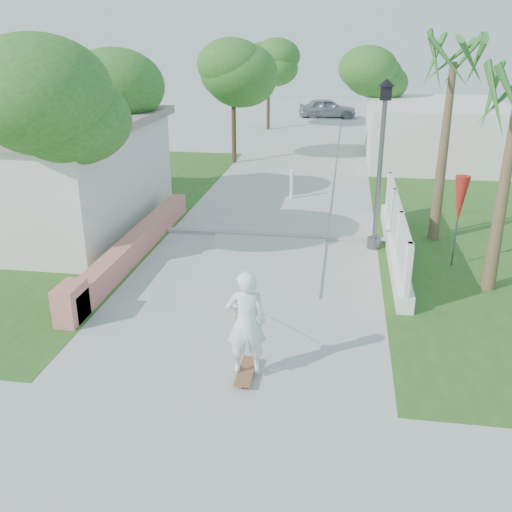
% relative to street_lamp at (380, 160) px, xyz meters
% --- Properties ---
extents(ground, '(90.00, 90.00, 0.00)m').
position_rel_street_lamp_xyz_m(ground, '(-2.90, -5.50, -2.43)').
color(ground, '#B7B7B2').
rests_on(ground, ground).
extents(path_strip, '(3.20, 36.00, 0.06)m').
position_rel_street_lamp_xyz_m(path_strip, '(-2.90, 14.50, -2.40)').
color(path_strip, '#B7B7B2').
rests_on(path_strip, ground).
extents(curb, '(6.50, 0.25, 0.10)m').
position_rel_street_lamp_xyz_m(curb, '(-2.90, 0.50, -2.38)').
color(curb, '#999993').
rests_on(curb, ground).
extents(grass_left, '(8.00, 20.00, 0.01)m').
position_rel_street_lamp_xyz_m(grass_left, '(-9.90, 2.50, -2.42)').
color(grass_left, '#2A591C').
rests_on(grass_left, ground).
extents(grass_right, '(8.00, 20.00, 0.01)m').
position_rel_street_lamp_xyz_m(grass_right, '(4.10, 2.50, -2.42)').
color(grass_right, '#2A591C').
rests_on(grass_right, ground).
extents(pink_wall, '(0.45, 8.20, 0.80)m').
position_rel_street_lamp_xyz_m(pink_wall, '(-6.20, -1.95, -2.11)').
color(pink_wall, '#BF6961').
rests_on(pink_wall, ground).
extents(house_left, '(8.40, 7.40, 3.23)m').
position_rel_street_lamp_xyz_m(house_left, '(-10.90, 0.50, -0.79)').
color(house_left, silver).
rests_on(house_left, ground).
extents(lattice_fence, '(0.35, 7.00, 1.50)m').
position_rel_street_lamp_xyz_m(lattice_fence, '(0.50, -0.50, -1.88)').
color(lattice_fence, white).
rests_on(lattice_fence, ground).
extents(building_right, '(6.00, 8.00, 2.60)m').
position_rel_street_lamp_xyz_m(building_right, '(3.10, 12.50, -1.13)').
color(building_right, silver).
rests_on(building_right, ground).
extents(street_lamp, '(0.44, 0.44, 4.44)m').
position_rel_street_lamp_xyz_m(street_lamp, '(0.00, 0.00, 0.00)').
color(street_lamp, '#59595E').
rests_on(street_lamp, ground).
extents(bollard, '(0.14, 0.14, 1.09)m').
position_rel_street_lamp_xyz_m(bollard, '(-2.70, 4.50, -1.84)').
color(bollard, white).
rests_on(bollard, ground).
extents(patio_umbrella, '(0.36, 0.36, 2.30)m').
position_rel_street_lamp_xyz_m(patio_umbrella, '(1.90, -1.00, -0.74)').
color(patio_umbrella, '#59595E').
rests_on(patio_umbrella, ground).
extents(tree_left_near, '(3.60, 3.60, 5.28)m').
position_rel_street_lamp_xyz_m(tree_left_near, '(-7.38, -2.52, 1.40)').
color(tree_left_near, '#4C3826').
rests_on(tree_left_near, ground).
extents(tree_left_mid, '(3.20, 3.20, 4.85)m').
position_rel_street_lamp_xyz_m(tree_left_mid, '(-8.38, 2.98, 1.07)').
color(tree_left_mid, '#4C3826').
rests_on(tree_left_mid, ground).
extents(tree_path_left, '(3.40, 3.40, 5.23)m').
position_rel_street_lamp_xyz_m(tree_path_left, '(-5.88, 10.48, 1.39)').
color(tree_path_left, '#4C3826').
rests_on(tree_path_left, ground).
extents(tree_path_right, '(3.00, 3.00, 4.79)m').
position_rel_street_lamp_xyz_m(tree_path_right, '(0.32, 14.48, 1.07)').
color(tree_path_right, '#4C3826').
rests_on(tree_path_right, ground).
extents(tree_path_far, '(3.20, 3.20, 5.17)m').
position_rel_street_lamp_xyz_m(tree_path_far, '(-5.68, 20.48, 1.39)').
color(tree_path_far, '#4C3826').
rests_on(tree_path_far, ground).
extents(palm_far, '(1.80, 1.80, 5.30)m').
position_rel_street_lamp_xyz_m(palm_far, '(1.70, 1.00, 2.06)').
color(palm_far, brown).
rests_on(palm_far, ground).
extents(skateboarder, '(0.92, 2.82, 1.94)m').
position_rel_street_lamp_xyz_m(skateboarder, '(-2.59, -6.08, -1.54)').
color(skateboarder, brown).
rests_on(skateboarder, ground).
extents(dog, '(0.32, 0.55, 0.38)m').
position_rel_street_lamp_xyz_m(dog, '(-2.93, -4.57, -2.22)').
color(dog, silver).
rests_on(dog, ground).
extents(parked_car, '(4.16, 2.22, 1.35)m').
position_rel_street_lamp_xyz_m(parked_car, '(-2.29, 26.22, -1.75)').
color(parked_car, '#A4A7AC').
rests_on(parked_car, ground).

